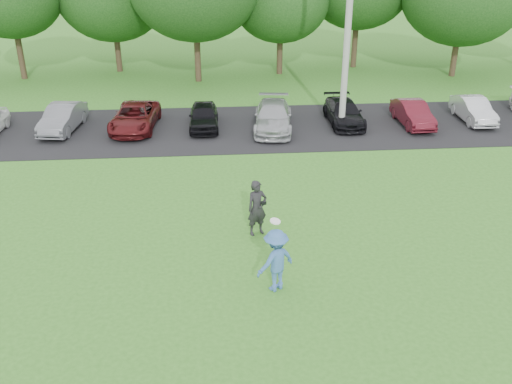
{
  "coord_description": "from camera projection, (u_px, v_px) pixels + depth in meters",
  "views": [
    {
      "loc": [
        -1.22,
        -11.99,
        8.82
      ],
      "look_at": [
        0.0,
        3.5,
        1.3
      ],
      "focal_mm": 40.0,
      "sensor_mm": 36.0,
      "label": 1
    }
  ],
  "objects": [
    {
      "name": "camera_bystander",
      "position": [
        257.0,
        208.0,
        17.22
      ],
      "size": [
        0.76,
        0.64,
        1.76
      ],
      "color": "black",
      "rests_on": "ground"
    },
    {
      "name": "frisbee_player",
      "position": [
        276.0,
        260.0,
        14.63
      ],
      "size": [
        1.29,
        1.14,
        2.1
      ],
      "color": "#3A65A5",
      "rests_on": "ground"
    },
    {
      "name": "parking_lot",
      "position": [
        240.0,
        128.0,
        26.35
      ],
      "size": [
        32.0,
        6.5,
        0.03
      ],
      "primitive_type": "cube",
      "color": "black",
      "rests_on": "ground"
    },
    {
      "name": "ground",
      "position": [
        267.0,
        296.0,
        14.69
      ],
      "size": [
        100.0,
        100.0,
        0.0
      ],
      "primitive_type": "plane",
      "color": "#326D1F",
      "rests_on": "ground"
    },
    {
      "name": "utility_pole",
      "position": [
        349.0,
        18.0,
        23.8
      ],
      "size": [
        0.28,
        0.28,
        10.03
      ],
      "primitive_type": "cylinder",
      "color": "#9A9B96",
      "rests_on": "ground"
    },
    {
      "name": "parked_cars",
      "position": [
        247.0,
        115.0,
        26.17
      ],
      "size": [
        30.46,
        4.79,
        1.19
      ],
      "color": "silver",
      "rests_on": "parking_lot"
    }
  ]
}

